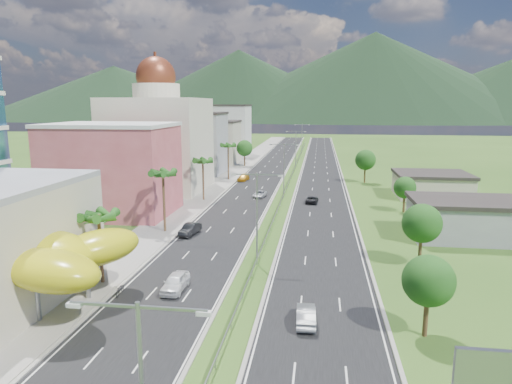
% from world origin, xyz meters
% --- Properties ---
extents(ground, '(500.00, 500.00, 0.00)m').
position_xyz_m(ground, '(0.00, 0.00, 0.00)').
color(ground, '#2D5119').
rests_on(ground, ground).
extents(road_left, '(11.00, 260.00, 0.04)m').
position_xyz_m(road_left, '(-7.50, 90.00, 0.02)').
color(road_left, black).
rests_on(road_left, ground).
extents(road_right, '(11.00, 260.00, 0.04)m').
position_xyz_m(road_right, '(7.50, 90.00, 0.02)').
color(road_right, black).
rests_on(road_right, ground).
extents(sidewalk_left, '(7.00, 260.00, 0.12)m').
position_xyz_m(sidewalk_left, '(-17.00, 90.00, 0.06)').
color(sidewalk_left, gray).
rests_on(sidewalk_left, ground).
extents(median_guardrail, '(0.10, 216.06, 0.76)m').
position_xyz_m(median_guardrail, '(0.00, 71.99, 0.62)').
color(median_guardrail, gray).
rests_on(median_guardrail, ground).
extents(streetlight_median_b, '(6.04, 0.25, 11.00)m').
position_xyz_m(streetlight_median_b, '(0.00, 10.00, 6.75)').
color(streetlight_median_b, gray).
rests_on(streetlight_median_b, ground).
extents(streetlight_median_c, '(6.04, 0.25, 11.00)m').
position_xyz_m(streetlight_median_c, '(0.00, 50.00, 6.75)').
color(streetlight_median_c, gray).
rests_on(streetlight_median_c, ground).
extents(streetlight_median_d, '(6.04, 0.25, 11.00)m').
position_xyz_m(streetlight_median_d, '(0.00, 95.00, 6.75)').
color(streetlight_median_d, gray).
rests_on(streetlight_median_d, ground).
extents(streetlight_median_e, '(6.04, 0.25, 11.00)m').
position_xyz_m(streetlight_median_e, '(0.00, 140.00, 6.75)').
color(streetlight_median_e, gray).
rests_on(streetlight_median_e, ground).
extents(lime_canopy, '(18.00, 15.00, 7.40)m').
position_xyz_m(lime_canopy, '(-20.00, -4.00, 4.99)').
color(lime_canopy, '#BAB512').
rests_on(lime_canopy, ground).
extents(pink_shophouse, '(20.00, 15.00, 15.00)m').
position_xyz_m(pink_shophouse, '(-28.00, 32.00, 7.50)').
color(pink_shophouse, '#B44951').
rests_on(pink_shophouse, ground).
extents(domed_building, '(20.00, 20.00, 28.70)m').
position_xyz_m(domed_building, '(-28.00, 55.00, 11.35)').
color(domed_building, beige).
rests_on(domed_building, ground).
extents(midrise_grey, '(16.00, 15.00, 16.00)m').
position_xyz_m(midrise_grey, '(-27.00, 80.00, 8.00)').
color(midrise_grey, gray).
rests_on(midrise_grey, ground).
extents(midrise_beige, '(16.00, 15.00, 13.00)m').
position_xyz_m(midrise_beige, '(-27.00, 102.00, 6.50)').
color(midrise_beige, '#B5AF95').
rests_on(midrise_beige, ground).
extents(midrise_white, '(16.00, 15.00, 18.00)m').
position_xyz_m(midrise_white, '(-27.00, 125.00, 9.00)').
color(midrise_white, silver).
rests_on(midrise_white, ground).
extents(billboard, '(5.20, 0.35, 6.20)m').
position_xyz_m(billboard, '(17.00, -18.00, 4.42)').
color(billboard, gray).
rests_on(billboard, ground).
extents(shed_near, '(15.00, 10.00, 5.00)m').
position_xyz_m(shed_near, '(28.00, 25.00, 2.50)').
color(shed_near, gray).
rests_on(shed_near, ground).
extents(shed_far, '(14.00, 12.00, 4.40)m').
position_xyz_m(shed_far, '(30.00, 55.00, 2.20)').
color(shed_far, '#B5AF95').
rests_on(shed_far, ground).
extents(palm_tree_b, '(3.60, 3.60, 8.10)m').
position_xyz_m(palm_tree_b, '(-15.50, 2.00, 7.06)').
color(palm_tree_b, '#47301C').
rests_on(palm_tree_b, ground).
extents(palm_tree_c, '(3.60, 3.60, 9.60)m').
position_xyz_m(palm_tree_c, '(-15.50, 22.00, 8.50)').
color(palm_tree_c, '#47301C').
rests_on(palm_tree_c, ground).
extents(palm_tree_d, '(3.60, 3.60, 8.60)m').
position_xyz_m(palm_tree_d, '(-15.50, 45.00, 7.54)').
color(palm_tree_d, '#47301C').
rests_on(palm_tree_d, ground).
extents(palm_tree_e, '(3.60, 3.60, 9.40)m').
position_xyz_m(palm_tree_e, '(-15.50, 70.00, 8.31)').
color(palm_tree_e, '#47301C').
rests_on(palm_tree_e, ground).
extents(leafy_tree_lfar, '(4.90, 4.90, 8.05)m').
position_xyz_m(leafy_tree_lfar, '(-15.50, 95.00, 5.58)').
color(leafy_tree_lfar, '#47301C').
rests_on(leafy_tree_lfar, ground).
extents(leafy_tree_ra, '(4.20, 4.20, 6.90)m').
position_xyz_m(leafy_tree_ra, '(16.00, -5.00, 4.78)').
color(leafy_tree_ra, '#47301C').
rests_on(leafy_tree_ra, ground).
extents(leafy_tree_rb, '(4.55, 4.55, 7.47)m').
position_xyz_m(leafy_tree_rb, '(19.00, 12.00, 5.18)').
color(leafy_tree_rb, '#47301C').
rests_on(leafy_tree_rb, ground).
extents(leafy_tree_rc, '(3.85, 3.85, 6.33)m').
position_xyz_m(leafy_tree_rc, '(22.00, 40.00, 4.37)').
color(leafy_tree_rc, '#47301C').
rests_on(leafy_tree_rc, ground).
extents(leafy_tree_rd, '(4.90, 4.90, 8.05)m').
position_xyz_m(leafy_tree_rd, '(18.00, 70.00, 5.58)').
color(leafy_tree_rd, '#47301C').
rests_on(leafy_tree_rd, ground).
extents(mountain_ridge, '(860.00, 140.00, 90.00)m').
position_xyz_m(mountain_ridge, '(60.00, 450.00, 0.00)').
color(mountain_ridge, black).
rests_on(mountain_ridge, ground).
extents(car_white_near_left, '(2.06, 5.02, 1.70)m').
position_xyz_m(car_white_near_left, '(-7.18, 1.11, 0.89)').
color(car_white_near_left, white).
rests_on(car_white_near_left, road_left).
extents(car_dark_left, '(2.41, 5.10, 1.62)m').
position_xyz_m(car_dark_left, '(-11.35, 20.94, 0.85)').
color(car_dark_left, black).
rests_on(car_dark_left, road_left).
extents(car_silver_mid_left, '(2.74, 4.83, 1.27)m').
position_xyz_m(car_silver_mid_left, '(-4.83, 49.32, 0.68)').
color(car_silver_mid_left, '#B8BAC0').
rests_on(car_silver_mid_left, road_left).
extents(car_yellow_far_left, '(2.72, 5.29, 1.47)m').
position_xyz_m(car_yellow_far_left, '(-11.53, 69.06, 0.77)').
color(car_yellow_far_left, '#C68817').
rests_on(car_yellow_far_left, road_left).
extents(car_silver_right, '(1.81, 4.73, 1.54)m').
position_xyz_m(car_silver_right, '(6.26, -4.24, 0.81)').
color(car_silver_right, '#9B9DA2').
rests_on(car_silver_right, road_right).
extents(car_dark_far_right, '(2.52, 4.80, 1.29)m').
position_xyz_m(car_dark_far_right, '(5.85, 45.30, 0.68)').
color(car_dark_far_right, black).
rests_on(car_dark_far_right, road_right).
extents(motorcycle, '(0.81, 2.16, 1.35)m').
position_xyz_m(motorcycle, '(-12.30, -0.72, 0.72)').
color(motorcycle, black).
rests_on(motorcycle, road_left).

